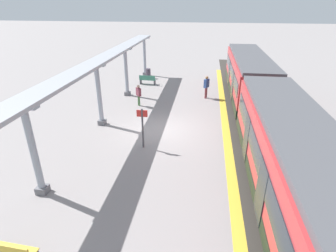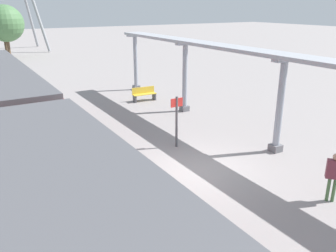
{
  "view_description": "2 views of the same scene",
  "coord_description": "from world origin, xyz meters",
  "px_view_note": "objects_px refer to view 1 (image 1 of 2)",
  "views": [
    {
      "loc": [
        -2.56,
        14.73,
        7.17
      ],
      "look_at": [
        -0.78,
        2.03,
        1.21
      ],
      "focal_mm": 29.01,
      "sensor_mm": 36.0,
      "label": 1
    },
    {
      "loc": [
        -6.89,
        -9.34,
        5.72
      ],
      "look_at": [
        -0.66,
        1.04,
        1.52
      ],
      "focal_mm": 37.27,
      "sensor_mm": 36.0,
      "label": 2
    }
  ],
  "objects_px": {
    "canopy_pillar_nearest": "(145,56)",
    "trash_bin": "(148,73)",
    "canopy_pillar_second": "(126,72)",
    "train_far_carriage": "(289,159)",
    "bench_mid_platform": "(10,252)",
    "canopy_pillar_fourth": "(33,151)",
    "train_near_carriage": "(248,77)",
    "canopy_pillar_third": "(99,95)",
    "passenger_waiting_near_edge": "(206,85)",
    "passenger_by_the_benches": "(139,93)",
    "platform_info_sign": "(143,125)",
    "bench_near_end": "(147,80)"
  },
  "relations": [
    {
      "from": "platform_info_sign",
      "to": "passenger_waiting_near_edge",
      "type": "xyz_separation_m",
      "value": [
        -3.2,
        -8.6,
        -0.21
      ]
    },
    {
      "from": "canopy_pillar_nearest",
      "to": "platform_info_sign",
      "type": "xyz_separation_m",
      "value": [
        -3.24,
        15.23,
        -0.61
      ]
    },
    {
      "from": "canopy_pillar_nearest",
      "to": "canopy_pillar_fourth",
      "type": "distance_m",
      "value": 19.5
    },
    {
      "from": "canopy_pillar_third",
      "to": "passenger_waiting_near_edge",
      "type": "distance_m",
      "value": 8.89
    },
    {
      "from": "passenger_by_the_benches",
      "to": "canopy_pillar_nearest",
      "type": "bearing_deg",
      "value": -80.44
    },
    {
      "from": "canopy_pillar_fourth",
      "to": "platform_info_sign",
      "type": "bearing_deg",
      "value": -127.18
    },
    {
      "from": "bench_near_end",
      "to": "trash_bin",
      "type": "xyz_separation_m",
      "value": [
        0.4,
        -2.27,
        0.03
      ]
    },
    {
      "from": "canopy_pillar_third",
      "to": "passenger_by_the_benches",
      "type": "height_order",
      "value": "canopy_pillar_third"
    },
    {
      "from": "passenger_by_the_benches",
      "to": "canopy_pillar_fourth",
      "type": "bearing_deg",
      "value": 81.64
    },
    {
      "from": "canopy_pillar_third",
      "to": "passenger_by_the_benches",
      "type": "distance_m",
      "value": 4.03
    },
    {
      "from": "bench_near_end",
      "to": "bench_mid_platform",
      "type": "relative_size",
      "value": 1.0
    },
    {
      "from": "platform_info_sign",
      "to": "passenger_waiting_near_edge",
      "type": "relative_size",
      "value": 1.23
    },
    {
      "from": "bench_mid_platform",
      "to": "platform_info_sign",
      "type": "relative_size",
      "value": 0.69
    },
    {
      "from": "passenger_waiting_near_edge",
      "to": "passenger_by_the_benches",
      "type": "height_order",
      "value": "passenger_waiting_near_edge"
    },
    {
      "from": "trash_bin",
      "to": "platform_info_sign",
      "type": "relative_size",
      "value": 0.43
    },
    {
      "from": "train_far_carriage",
      "to": "canopy_pillar_nearest",
      "type": "bearing_deg",
      "value": -62.7
    },
    {
      "from": "train_near_carriage",
      "to": "platform_info_sign",
      "type": "distance_m",
      "value": 10.73
    },
    {
      "from": "train_far_carriage",
      "to": "canopy_pillar_fourth",
      "type": "relative_size",
      "value": 2.98
    },
    {
      "from": "bench_mid_platform",
      "to": "platform_info_sign",
      "type": "height_order",
      "value": "platform_info_sign"
    },
    {
      "from": "canopy_pillar_second",
      "to": "bench_near_end",
      "type": "relative_size",
      "value": 2.51
    },
    {
      "from": "bench_near_end",
      "to": "bench_mid_platform",
      "type": "bearing_deg",
      "value": 89.87
    },
    {
      "from": "bench_mid_platform",
      "to": "passenger_waiting_near_edge",
      "type": "height_order",
      "value": "passenger_waiting_near_edge"
    },
    {
      "from": "canopy_pillar_nearest",
      "to": "passenger_waiting_near_edge",
      "type": "relative_size",
      "value": 2.15
    },
    {
      "from": "canopy_pillar_fourth",
      "to": "passenger_by_the_benches",
      "type": "distance_m",
      "value": 10.57
    },
    {
      "from": "bench_mid_platform",
      "to": "platform_info_sign",
      "type": "distance_m",
      "value": 7.86
    },
    {
      "from": "canopy_pillar_second",
      "to": "passenger_waiting_near_edge",
      "type": "xyz_separation_m",
      "value": [
        -6.44,
        -0.18,
        -0.82
      ]
    },
    {
      "from": "canopy_pillar_second",
      "to": "train_far_carriage",
      "type": "bearing_deg",
      "value": 129.19
    },
    {
      "from": "train_near_carriage",
      "to": "bench_near_end",
      "type": "xyz_separation_m",
      "value": [
        8.58,
        -3.1,
        -1.38
      ]
    },
    {
      "from": "canopy_pillar_fourth",
      "to": "trash_bin",
      "type": "relative_size",
      "value": 4.0
    },
    {
      "from": "bench_mid_platform",
      "to": "trash_bin",
      "type": "height_order",
      "value": "trash_bin"
    },
    {
      "from": "bench_mid_platform",
      "to": "passenger_by_the_benches",
      "type": "distance_m",
      "value": 13.62
    },
    {
      "from": "canopy_pillar_second",
      "to": "canopy_pillar_third",
      "type": "relative_size",
      "value": 1.0
    },
    {
      "from": "trash_bin",
      "to": "platform_info_sign",
      "type": "xyz_separation_m",
      "value": [
        -2.65,
        14.02,
        0.85
      ]
    },
    {
      "from": "canopy_pillar_fourth",
      "to": "trash_bin",
      "type": "distance_m",
      "value": 18.37
    },
    {
      "from": "passenger_waiting_near_edge",
      "to": "passenger_by_the_benches",
      "type": "xyz_separation_m",
      "value": [
        4.91,
        2.47,
        -0.12
      ]
    },
    {
      "from": "train_near_carriage",
      "to": "canopy_pillar_third",
      "type": "distance_m",
      "value": 11.36
    },
    {
      "from": "train_near_carriage",
      "to": "canopy_pillar_nearest",
      "type": "height_order",
      "value": "canopy_pillar_nearest"
    },
    {
      "from": "platform_info_sign",
      "to": "passenger_waiting_near_edge",
      "type": "bearing_deg",
      "value": -110.37
    },
    {
      "from": "train_near_carriage",
      "to": "canopy_pillar_fourth",
      "type": "xyz_separation_m",
      "value": [
        9.57,
        12.93,
        0.11
      ]
    },
    {
      "from": "bench_near_end",
      "to": "trash_bin",
      "type": "height_order",
      "value": "trash_bin"
    },
    {
      "from": "train_near_carriage",
      "to": "canopy_pillar_fourth",
      "type": "bearing_deg",
      "value": 53.51
    },
    {
      "from": "bench_mid_platform",
      "to": "canopy_pillar_fourth",
      "type": "bearing_deg",
      "value": -73.5
    },
    {
      "from": "canopy_pillar_nearest",
      "to": "canopy_pillar_second",
      "type": "bearing_deg",
      "value": 90.0
    },
    {
      "from": "canopy_pillar_nearest",
      "to": "trash_bin",
      "type": "bearing_deg",
      "value": 116.12
    },
    {
      "from": "canopy_pillar_second",
      "to": "platform_info_sign",
      "type": "height_order",
      "value": "canopy_pillar_second"
    },
    {
      "from": "canopy_pillar_third",
      "to": "passenger_by_the_benches",
      "type": "bearing_deg",
      "value": -112.98
    },
    {
      "from": "trash_bin",
      "to": "train_far_carriage",
      "type": "bearing_deg",
      "value": 117.38
    },
    {
      "from": "canopy_pillar_third",
      "to": "passenger_by_the_benches",
      "type": "relative_size",
      "value": 2.41
    },
    {
      "from": "train_near_carriage",
      "to": "platform_info_sign",
      "type": "height_order",
      "value": "train_near_carriage"
    },
    {
      "from": "canopy_pillar_nearest",
      "to": "bench_mid_platform",
      "type": "relative_size",
      "value": 2.51
    }
  ]
}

